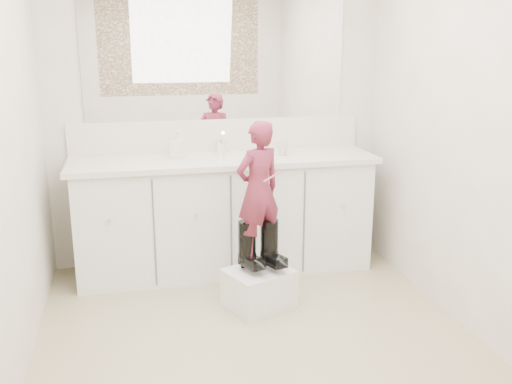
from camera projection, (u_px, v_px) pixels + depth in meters
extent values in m
plane|color=#998B64|center=(261.00, 347.00, 3.34)|extent=(3.00, 3.00, 0.00)
plane|color=#C0B5A3|center=(217.00, 111.00, 4.44)|extent=(2.60, 0.00, 2.60)
plane|color=#C0B5A3|center=(384.00, 239.00, 1.61)|extent=(2.60, 0.00, 2.60)
plane|color=#C0B5A3|center=(0.00, 156.00, 2.75)|extent=(0.00, 3.00, 3.00)
plane|color=#C0B5A3|center=(480.00, 137.00, 3.30)|extent=(0.00, 3.00, 3.00)
cube|color=silver|center=(225.00, 217.00, 4.38)|extent=(2.20, 0.55, 0.85)
cube|color=beige|center=(224.00, 160.00, 4.25)|extent=(2.28, 0.58, 0.04)
cube|color=beige|center=(218.00, 135.00, 4.47)|extent=(2.28, 0.03, 0.25)
cube|color=white|center=(217.00, 53.00, 4.31)|extent=(2.00, 0.02, 1.00)
cube|color=#472819|center=(392.00, 78.00, 1.50)|extent=(2.00, 0.01, 1.20)
cylinder|color=silver|center=(221.00, 147.00, 4.39)|extent=(0.08, 0.08, 0.10)
imported|color=beige|center=(282.00, 149.00, 4.34)|extent=(0.11, 0.11, 0.09)
imported|color=silver|center=(178.00, 144.00, 4.22)|extent=(0.12, 0.13, 0.21)
cube|color=silver|center=(259.00, 288.00, 3.82)|extent=(0.51, 0.47, 0.26)
imported|color=#B23654|center=(258.00, 190.00, 3.67)|extent=(0.38, 0.32, 0.90)
cylinder|color=#CB4F89|center=(272.00, 177.00, 3.58)|extent=(0.13, 0.06, 0.06)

